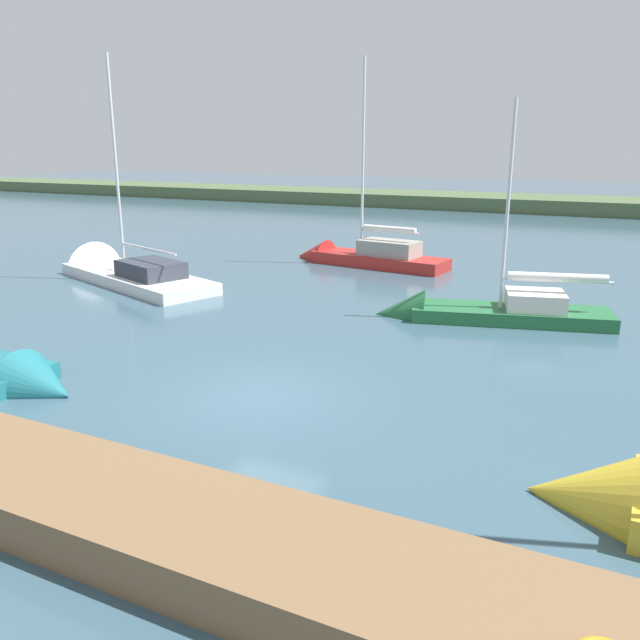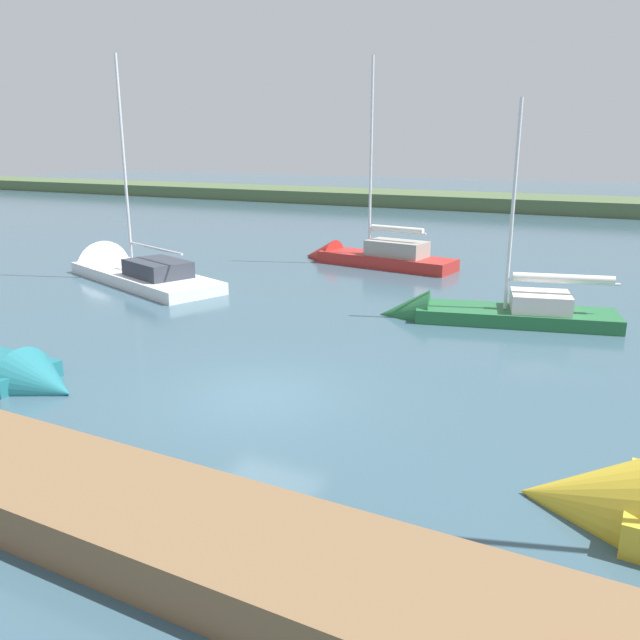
% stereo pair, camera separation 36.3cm
% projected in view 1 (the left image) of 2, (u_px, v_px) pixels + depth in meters
% --- Properties ---
extents(ground_plane, '(200.00, 200.00, 0.00)m').
position_uv_depth(ground_plane, '(260.00, 396.00, 14.74)').
color(ground_plane, '#385666').
extents(far_shoreline, '(180.00, 8.00, 2.40)m').
position_uv_depth(far_shoreline, '(542.00, 211.00, 56.53)').
color(far_shoreline, '#4C603D').
rests_on(far_shoreline, ground_plane).
extents(dock_pier, '(25.75, 2.29, 0.72)m').
position_uv_depth(dock_pier, '(75.00, 496.00, 9.86)').
color(dock_pier, brown).
rests_on(dock_pier, ground_plane).
extents(sailboat_behind_pier, '(10.71, 5.93, 10.39)m').
position_uv_depth(sailboat_behind_pier, '(113.00, 274.00, 28.04)').
color(sailboat_behind_pier, white).
rests_on(sailboat_behind_pier, ground_plane).
extents(sailboat_far_right, '(7.88, 3.71, 7.95)m').
position_uv_depth(sailboat_far_right, '(477.00, 316.00, 21.16)').
color(sailboat_far_right, '#236638').
rests_on(sailboat_far_right, ground_plane).
extents(sailboat_outer_mooring, '(8.22, 2.96, 10.41)m').
position_uv_depth(sailboat_outer_mooring, '(360.00, 259.00, 30.97)').
color(sailboat_outer_mooring, '#B22823').
rests_on(sailboat_outer_mooring, ground_plane).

